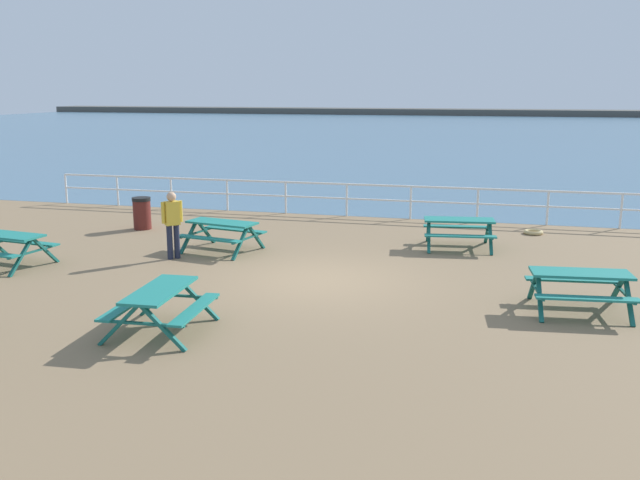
{
  "coord_description": "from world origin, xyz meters",
  "views": [
    {
      "loc": [
        3.71,
        -14.23,
        4.13
      ],
      "look_at": [
        -0.07,
        0.44,
        0.8
      ],
      "focal_mm": 39.04,
      "sensor_mm": 36.0,
      "label": 1
    }
  ],
  "objects_px": {
    "picnic_table_far_left": "(7,242)",
    "picnic_table_far_right": "(580,282)",
    "picnic_table_seaward": "(459,226)",
    "visitor": "(172,221)",
    "picnic_table_mid_centre": "(160,299)",
    "picnic_table_corner": "(222,229)",
    "litter_bin": "(142,213)"
  },
  "relations": [
    {
      "from": "picnic_table_far_left",
      "to": "picnic_table_far_right",
      "type": "relative_size",
      "value": 1.02
    },
    {
      "from": "picnic_table_far_left",
      "to": "picnic_table_seaward",
      "type": "bearing_deg",
      "value": 32.19
    },
    {
      "from": "visitor",
      "to": "picnic_table_far_left",
      "type": "bearing_deg",
      "value": -109.23
    },
    {
      "from": "picnic_table_mid_centre",
      "to": "picnic_table_far_left",
      "type": "relative_size",
      "value": 0.95
    },
    {
      "from": "visitor",
      "to": "picnic_table_mid_centre",
      "type": "bearing_deg",
      "value": -20.88
    },
    {
      "from": "picnic_table_corner",
      "to": "litter_bin",
      "type": "relative_size",
      "value": 2.17
    },
    {
      "from": "picnic_table_far_right",
      "to": "visitor",
      "type": "distance_m",
      "value": 9.44
    },
    {
      "from": "picnic_table_mid_centre",
      "to": "picnic_table_seaward",
      "type": "xyz_separation_m",
      "value": [
        4.56,
        7.82,
        0.0
      ]
    },
    {
      "from": "picnic_table_corner",
      "to": "picnic_table_mid_centre",
      "type": "bearing_deg",
      "value": -66.45
    },
    {
      "from": "picnic_table_far_right",
      "to": "litter_bin",
      "type": "height_order",
      "value": "litter_bin"
    },
    {
      "from": "picnic_table_mid_centre",
      "to": "visitor",
      "type": "distance_m",
      "value": 5.34
    },
    {
      "from": "picnic_table_far_right",
      "to": "picnic_table_corner",
      "type": "height_order",
      "value": "same"
    },
    {
      "from": "picnic_table_far_right",
      "to": "visitor",
      "type": "relative_size",
      "value": 1.18
    },
    {
      "from": "picnic_table_mid_centre",
      "to": "litter_bin",
      "type": "bearing_deg",
      "value": 27.14
    },
    {
      "from": "picnic_table_far_right",
      "to": "litter_bin",
      "type": "xyz_separation_m",
      "value": [
        -11.79,
        5.06,
        -0.1
      ]
    },
    {
      "from": "visitor",
      "to": "litter_bin",
      "type": "height_order",
      "value": "visitor"
    },
    {
      "from": "picnic_table_seaward",
      "to": "picnic_table_corner",
      "type": "relative_size",
      "value": 0.96
    },
    {
      "from": "picnic_table_mid_centre",
      "to": "visitor",
      "type": "height_order",
      "value": "visitor"
    },
    {
      "from": "picnic_table_far_right",
      "to": "picnic_table_far_left",
      "type": "bearing_deg",
      "value": 172.47
    },
    {
      "from": "visitor",
      "to": "picnic_table_far_right",
      "type": "bearing_deg",
      "value": 33.57
    },
    {
      "from": "visitor",
      "to": "picnic_table_corner",
      "type": "bearing_deg",
      "value": 96.32
    },
    {
      "from": "picnic_table_mid_centre",
      "to": "litter_bin",
      "type": "relative_size",
      "value": 1.98
    },
    {
      "from": "picnic_table_mid_centre",
      "to": "visitor",
      "type": "relative_size",
      "value": 1.13
    },
    {
      "from": "picnic_table_corner",
      "to": "picnic_table_far_left",
      "type": "bearing_deg",
      "value": -136.69
    },
    {
      "from": "visitor",
      "to": "litter_bin",
      "type": "distance_m",
      "value": 4.08
    },
    {
      "from": "picnic_table_far_left",
      "to": "picnic_table_seaward",
      "type": "distance_m",
      "value": 11.16
    },
    {
      "from": "picnic_table_far_right",
      "to": "litter_bin",
      "type": "relative_size",
      "value": 2.06
    },
    {
      "from": "picnic_table_seaward",
      "to": "picnic_table_far_right",
      "type": "bearing_deg",
      "value": -69.88
    },
    {
      "from": "picnic_table_seaward",
      "to": "visitor",
      "type": "distance_m",
      "value": 7.34
    },
    {
      "from": "picnic_table_mid_centre",
      "to": "picnic_table_far_left",
      "type": "bearing_deg",
      "value": 56.76
    },
    {
      "from": "picnic_table_mid_centre",
      "to": "litter_bin",
      "type": "xyz_separation_m",
      "value": [
        -4.71,
        8.02,
        -0.1
      ]
    },
    {
      "from": "picnic_table_mid_centre",
      "to": "picnic_table_far_left",
      "type": "xyz_separation_m",
      "value": [
        -5.61,
        3.23,
        0.0
      ]
    }
  ]
}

